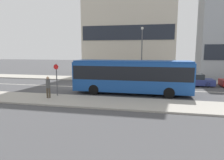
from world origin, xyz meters
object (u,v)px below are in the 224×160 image
at_px(city_bus, 132,75).
at_px(bus_stop_sign, 57,77).
at_px(pedestrian_near_stop, 48,86).
at_px(street_lamp, 142,48).
at_px(parked_car_0, 192,80).

xyz_separation_m(city_bus, bus_stop_sign, (-6.33, -2.68, -0.05)).
xyz_separation_m(pedestrian_near_stop, street_lamp, (7.09, 11.31, 3.19)).
xyz_separation_m(city_bus, street_lamp, (0.45, 7.66, 2.54)).
distance_m(parked_car_0, pedestrian_near_stop, 16.20).
bearing_deg(bus_stop_sign, parked_car_0, 33.37).
bearing_deg(street_lamp, pedestrian_near_stop, -122.07).
bearing_deg(pedestrian_near_stop, street_lamp, 54.35).
bearing_deg(street_lamp, city_bus, -93.40).
height_order(pedestrian_near_stop, street_lamp, street_lamp).
distance_m(city_bus, pedestrian_near_stop, 7.60).
height_order(parked_car_0, bus_stop_sign, bus_stop_sign).
relative_size(city_bus, bus_stop_sign, 3.87).
bearing_deg(parked_car_0, bus_stop_sign, -146.63).
relative_size(bus_stop_sign, street_lamp, 0.41).
bearing_deg(parked_car_0, city_bus, -138.45).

